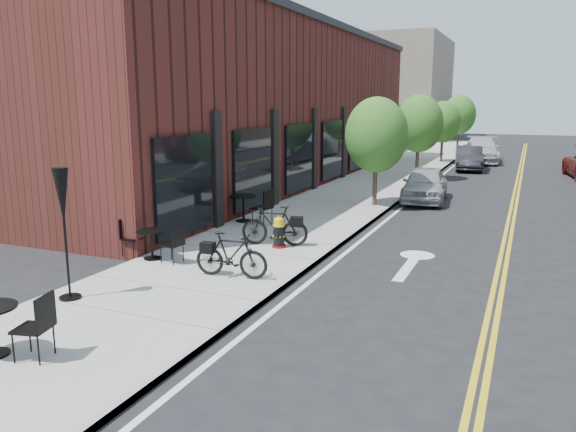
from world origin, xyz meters
The scene contains 17 objects.
ground centered at (0.00, 0.00, 0.00)m, with size 120.00×120.00×0.00m, color black.
sidewalk_near centered at (-2.00, 10.00, 0.06)m, with size 4.00×70.00×0.12m, color #9E9B93.
building_near centered at (-6.50, 14.00, 3.50)m, with size 5.00×28.00×7.00m, color #431C15.
bg_building_left centered at (-8.00, 48.00, 5.00)m, with size 8.00×14.00×10.00m, color #726656.
tree_near_a centered at (-0.60, 9.00, 2.60)m, with size 2.20×2.20×3.81m.
tree_near_b centered at (-0.60, 17.00, 2.71)m, with size 2.30×2.30×3.98m.
tree_near_c centered at (-0.60, 25.00, 2.53)m, with size 2.10×2.10×3.67m.
tree_near_d centered at (-0.60, 33.00, 2.79)m, with size 2.40×2.40×4.11m.
fire_hydrant centered at (-1.30, 2.21, 0.51)m, with size 0.40×0.40×0.81m.
bicycle_left centered at (-1.48, 2.35, 0.64)m, with size 0.49×1.73×1.04m, color black.
bicycle_right centered at (-1.20, -0.45, 0.61)m, with size 0.46×1.62×0.97m, color black.
bistro_set_b centered at (-3.60, 0.05, 0.57)m, with size 1.68×0.79×0.89m.
bistro_set_c centered at (-3.60, 4.66, 0.65)m, with size 1.99×0.98×1.05m.
patio_umbrella centered at (-3.37, -2.79, 1.90)m, with size 0.40×0.40×2.48m.
parked_car_a centered at (0.80, 11.15, 0.66)m, with size 1.56×3.89×1.33m, color #A9ACB2.
parked_car_b centered at (1.29, 22.22, 0.66)m, with size 1.39×3.98×1.31m, color black.
parked_car_c centered at (1.56, 26.73, 0.78)m, with size 2.17×5.35×1.55m, color #BBBCC1.
Camera 1 is at (4.38, -10.40, 3.77)m, focal length 35.00 mm.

